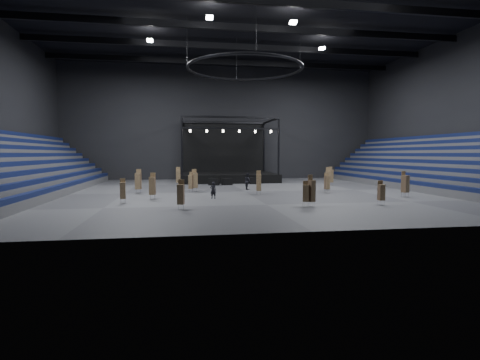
{
  "coord_description": "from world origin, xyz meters",
  "views": [
    {
      "loc": [
        -6.72,
        -39.42,
        4.05
      ],
      "look_at": [
        -0.83,
        -2.0,
        1.4
      ],
      "focal_mm": 28.0,
      "sensor_mm": 36.0,
      "label": 1
    }
  ],
  "objects": [
    {
      "name": "chair_stack_3",
      "position": [
        8.96,
        -11.99,
        1.04
      ],
      "size": [
        0.46,
        0.46,
        1.94
      ],
      "rotation": [
        0.0,
        0.0,
        0.04
      ],
      "color": "silver",
      "rests_on": "floor"
    },
    {
      "name": "floor",
      "position": [
        0.0,
        0.0,
        0.0
      ],
      "size": [
        50.0,
        50.0,
        0.0
      ],
      "primitive_type": "plane",
      "color": "#474749",
      "rests_on": "ground"
    },
    {
      "name": "flight_case_right",
      "position": [
        3.06,
        9.78,
        0.44
      ],
      "size": [
        1.39,
        0.82,
        0.88
      ],
      "primitive_type": "cube",
      "rotation": [
        0.0,
        0.0,
        -0.12
      ],
      "color": "black",
      "rests_on": "floor"
    },
    {
      "name": "crew_member",
      "position": [
        0.73,
        2.21,
        0.95
      ],
      "size": [
        0.75,
        0.95,
        1.91
      ],
      "primitive_type": "imported",
      "rotation": [
        0.0,
        0.0,
        1.6
      ],
      "color": "black",
      "rests_on": "floor"
    },
    {
      "name": "bleachers_right",
      "position": [
        22.94,
        0.0,
        1.73
      ],
      "size": [
        7.2,
        40.0,
        6.4
      ],
      "color": "#4C4C4F",
      "rests_on": "floor"
    },
    {
      "name": "ceiling",
      "position": [
        0.0,
        0.0,
        18.0
      ],
      "size": [
        50.0,
        42.0,
        0.2
      ],
      "primitive_type": "cube",
      "color": "black",
      "rests_on": "wall_back"
    },
    {
      "name": "bleachers_left",
      "position": [
        -22.94,
        0.0,
        1.73
      ],
      "size": [
        7.2,
        40.0,
        6.4
      ],
      "color": "#4C4C4F",
      "rests_on": "floor"
    },
    {
      "name": "chair_stack_12",
      "position": [
        2.72,
        -11.99,
        1.07
      ],
      "size": [
        0.6,
        0.6,
        1.98
      ],
      "rotation": [
        0.0,
        0.0,
        -0.33
      ],
      "color": "silver",
      "rests_on": "floor"
    },
    {
      "name": "chair_stack_0",
      "position": [
        3.18,
        -11.99,
        1.25
      ],
      "size": [
        0.57,
        0.57,
        2.45
      ],
      "rotation": [
        0.0,
        0.0,
        0.37
      ],
      "color": "silver",
      "rests_on": "floor"
    },
    {
      "name": "chair_stack_10",
      "position": [
        -6.78,
        -11.99,
        1.15
      ],
      "size": [
        0.56,
        0.56,
        2.19
      ],
      "rotation": [
        0.0,
        0.0,
        -0.25
      ],
      "color": "silver",
      "rests_on": "floor"
    },
    {
      "name": "chair_stack_4",
      "position": [
        8.3,
        -2.41,
        1.1
      ],
      "size": [
        0.53,
        0.53,
        2.08
      ],
      "rotation": [
        0.0,
        0.0,
        0.19
      ],
      "color": "silver",
      "rests_on": "floor"
    },
    {
      "name": "chair_stack_5",
      "position": [
        9.55,
        0.43,
        1.32
      ],
      "size": [
        0.64,
        0.64,
        2.56
      ],
      "rotation": [
        0.0,
        0.0,
        -0.43
      ],
      "color": "silver",
      "rests_on": "floor"
    },
    {
      "name": "wall_right",
      "position": [
        25.0,
        0.0,
        9.0
      ],
      "size": [
        0.2,
        42.0,
        18.0
      ],
      "primitive_type": "cube",
      "color": "black",
      "rests_on": "ground"
    },
    {
      "name": "chair_stack_9",
      "position": [
        -5.32,
        0.69,
        1.27
      ],
      "size": [
        0.62,
        0.62,
        2.42
      ],
      "rotation": [
        0.0,
        0.0,
        0.23
      ],
      "color": "silver",
      "rests_on": "floor"
    },
    {
      "name": "chair_stack_7",
      "position": [
        -11.49,
        -7.75,
        1.08
      ],
      "size": [
        0.48,
        0.48,
        2.05
      ],
      "rotation": [
        0.0,
        0.0,
        0.09
      ],
      "color": "silver",
      "rests_on": "floor"
    },
    {
      "name": "flight_case_mid",
      "position": [
        -0.84,
        8.82,
        0.44
      ],
      "size": [
        1.4,
        0.87,
        0.87
      ],
      "primitive_type": "cube",
      "rotation": [
        0.0,
        0.0,
        0.17
      ],
      "color": "black",
      "rests_on": "floor"
    },
    {
      "name": "chair_stack_11",
      "position": [
        -11.09,
        -0.11,
        1.31
      ],
      "size": [
        0.64,
        0.64,
        2.49
      ],
      "rotation": [
        0.0,
        0.0,
        -0.21
      ],
      "color": "silver",
      "rests_on": "floor"
    },
    {
      "name": "flight_case_left",
      "position": [
        -2.57,
        8.72,
        0.45
      ],
      "size": [
        1.51,
        1.09,
        0.91
      ],
      "primitive_type": "cube",
      "rotation": [
        0.0,
        0.0,
        -0.34
      ],
      "color": "black",
      "rests_on": "floor"
    },
    {
      "name": "chair_stack_1",
      "position": [
        -9.28,
        -5.4,
        1.24
      ],
      "size": [
        0.58,
        0.58,
        2.38
      ],
      "rotation": [
        0.0,
        0.0,
        -0.21
      ],
      "color": "silver",
      "rests_on": "floor"
    },
    {
      "name": "wall_front",
      "position": [
        0.0,
        -21.0,
        9.0
      ],
      "size": [
        50.0,
        0.2,
        18.0
      ],
      "primitive_type": "cube",
      "color": "black",
      "rests_on": "ground"
    },
    {
      "name": "chair_stack_13",
      "position": [
        -5.74,
        0.47,
        1.11
      ],
      "size": [
        0.54,
        0.54,
        2.14
      ],
      "rotation": [
        0.0,
        0.0,
        -0.35
      ],
      "color": "silver",
      "rests_on": "floor"
    },
    {
      "name": "chair_stack_8",
      "position": [
        0.89,
        -3.02,
        1.24
      ],
      "size": [
        0.52,
        0.52,
        2.4
      ],
      "rotation": [
        0.0,
        0.0,
        -0.13
      ],
      "color": "silver",
      "rests_on": "floor"
    },
    {
      "name": "truss_ring",
      "position": [
        -0.0,
        0.0,
        13.0
      ],
      "size": [
        12.3,
        12.3,
        5.15
      ],
      "color": "black",
      "rests_on": "ceiling"
    },
    {
      "name": "stage",
      "position": [
        0.0,
        16.24,
        1.45
      ],
      "size": [
        14.0,
        10.0,
        9.2
      ],
      "color": "black",
      "rests_on": "floor"
    },
    {
      "name": "roof_girders",
      "position": [
        0.0,
        -0.0,
        17.2
      ],
      "size": [
        49.0,
        30.35,
        0.7
      ],
      "color": "black",
      "rests_on": "ceiling"
    },
    {
      "name": "chair_stack_14",
      "position": [
        -7.11,
        8.01,
        1.27
      ],
      "size": [
        0.55,
        0.55,
        2.4
      ],
      "rotation": [
        0.0,
        0.0,
        0.04
      ],
      "color": "silver",
      "rests_on": "floor"
    },
    {
      "name": "wall_back",
      "position": [
        0.0,
        21.0,
        9.0
      ],
      "size": [
        50.0,
        0.2,
        18.0
      ],
      "primitive_type": "cube",
      "color": "black",
      "rests_on": "ground"
    },
    {
      "name": "man_center",
      "position": [
        -3.88,
        -5.74,
        0.77
      ],
      "size": [
        0.64,
        0.5,
        1.54
      ],
      "primitive_type": "imported",
      "rotation": [
        0.0,
        0.0,
        3.41
      ],
      "color": "black",
      "rests_on": "floor"
    },
    {
      "name": "chair_stack_6",
      "position": [
        13.99,
        -7.35,
        1.29
      ],
      "size": [
        0.7,
        0.7,
        2.43
      ],
      "rotation": [
        0.0,
        0.0,
        0.39
      ],
      "color": "silver",
      "rests_on": "floor"
    },
    {
      "name": "floodlights",
      "position": [
        0.0,
        -4.0,
        16.6
      ],
      "size": [
        28.6,
        16.6,
        0.25
      ],
      "color": "white",
      "rests_on": "roof_girders"
    },
    {
      "name": "chair_stack_2",
      "position": [
        12.28,
        6.12,
        1.25
      ],
      "size": [
        0.5,
        0.5,
        2.42
      ],
      "rotation": [
        0.0,
        0.0,
        0.05
      ],
      "color": "silver",
      "rests_on": "floor"
    }
  ]
}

